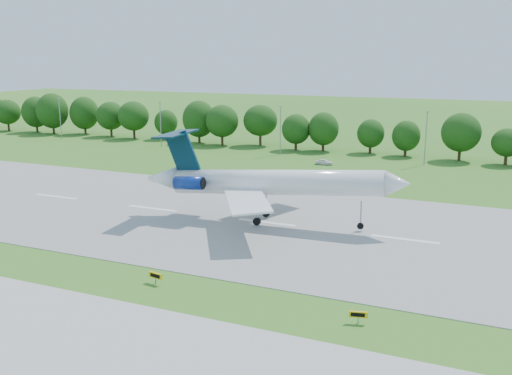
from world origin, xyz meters
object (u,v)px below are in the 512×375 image
at_px(airliner, 262,181).
at_px(service_vehicle_b, 324,162).
at_px(service_vehicle_a, 182,148).
at_px(taxi_sign_left, 155,276).

xyz_separation_m(airliner, service_vehicle_b, (-5.29, 48.64, -5.66)).
relative_size(airliner, service_vehicle_a, 10.11).
bearing_deg(taxi_sign_left, service_vehicle_b, 102.80).
bearing_deg(service_vehicle_a, service_vehicle_b, -93.50).
distance_m(airliner, service_vehicle_b, 49.25).
bearing_deg(taxi_sign_left, service_vehicle_a, 128.87).
xyz_separation_m(airliner, taxi_sign_left, (-1.50, -26.02, -5.38)).
distance_m(airliner, taxi_sign_left, 26.61).
distance_m(airliner, service_vehicle_a, 69.79).
bearing_deg(service_vehicle_a, taxi_sign_left, -148.45).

